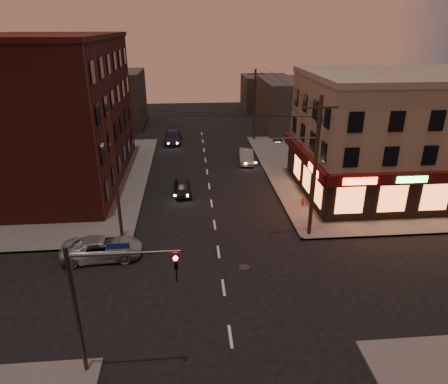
{
  "coord_description": "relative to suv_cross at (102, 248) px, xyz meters",
  "views": [
    {
      "loc": [
        -1.66,
        -19.37,
        14.31
      ],
      "look_at": [
        0.63,
        6.88,
        3.2
      ],
      "focal_mm": 32.0,
      "sensor_mm": 36.0,
      "label": 1
    }
  ],
  "objects": [
    {
      "name": "brick_apartment",
      "position": [
        -6.83,
        15.0,
        5.93
      ],
      "size": [
        12.0,
        20.0,
        13.0
      ],
      "primitive_type": "cube",
      "color": "#4B1E18",
      "rests_on": "sidewalk_nw"
    },
    {
      "name": "bg_building_ne_a",
      "position": [
        21.67,
        34.0,
        2.78
      ],
      "size": [
        10.0,
        12.0,
        7.0
      ],
      "primitive_type": "cube",
      "color": "#3F3D3A",
      "rests_on": "ground"
    },
    {
      "name": "pizza_building",
      "position": [
        23.6,
        9.43,
        4.63
      ],
      "size": [
        15.85,
        12.85,
        10.5
      ],
      "color": "gray",
      "rests_on": "sidewalk_ne"
    },
    {
      "name": "utility_pole_west",
      "position": [
        0.87,
        2.5,
        3.93
      ],
      "size": [
        0.24,
        0.24,
        9.0
      ],
      "primitive_type": "cylinder",
      "color": "#382619",
      "rests_on": "sidewalk_nw"
    },
    {
      "name": "ground",
      "position": [
        7.67,
        -4.0,
        -0.72
      ],
      "size": [
        120.0,
        120.0,
        0.0
      ],
      "primitive_type": "plane",
      "color": "black",
      "rests_on": "ground"
    },
    {
      "name": "traffic_signal",
      "position": [
        2.1,
        -9.6,
        3.44
      ],
      "size": [
        4.49,
        0.32,
        6.47
      ],
      "color": "#333538",
      "rests_on": "ground"
    },
    {
      "name": "sidewalk_ne",
      "position": [
        25.67,
        15.0,
        -0.64
      ],
      "size": [
        24.0,
        28.0,
        0.15
      ],
      "primitive_type": "cube",
      "color": "#514F4C",
      "rests_on": "ground"
    },
    {
      "name": "sedan_mid",
      "position": [
        12.18,
        18.79,
        0.01
      ],
      "size": [
        1.93,
        4.55,
        1.46
      ],
      "primitive_type": "imported",
      "rotation": [
        0.0,
        0.0,
        -0.09
      ],
      "color": "slate",
      "rests_on": "ground"
    },
    {
      "name": "utility_pole_far",
      "position": [
        14.47,
        28.0,
        3.93
      ],
      "size": [
        0.26,
        0.26,
        9.0
      ],
      "primitive_type": "cylinder",
      "color": "#382619",
      "rests_on": "sidewalk_ne"
    },
    {
      "name": "utility_pole_main",
      "position": [
        14.36,
        1.8,
        5.04
      ],
      "size": [
        4.2,
        0.44,
        10.0
      ],
      "color": "#382619",
      "rests_on": "sidewalk_ne"
    },
    {
      "name": "sedan_far",
      "position": [
        3.81,
        27.55,
        0.04
      ],
      "size": [
        2.2,
        5.25,
        1.51
      ],
      "primitive_type": "imported",
      "rotation": [
        0.0,
        0.0,
        -0.01
      ],
      "color": "#1B1A35",
      "rests_on": "ground"
    },
    {
      "name": "sidewalk_nw",
      "position": [
        -10.33,
        15.0,
        -0.64
      ],
      "size": [
        24.0,
        28.0,
        0.15
      ],
      "primitive_type": "cube",
      "color": "#514F4C",
      "rests_on": "ground"
    },
    {
      "name": "sedan_near",
      "position": [
        5.18,
        10.28,
        -0.09
      ],
      "size": [
        1.73,
        3.81,
        1.27
      ],
      "primitive_type": "imported",
      "rotation": [
        0.0,
        0.0,
        0.06
      ],
      "color": "black",
      "rests_on": "ground"
    },
    {
      "name": "bg_building_nw",
      "position": [
        -5.33,
        38.0,
        3.28
      ],
      "size": [
        9.0,
        10.0,
        8.0
      ],
      "primitive_type": "cube",
      "color": "#3F3D3A",
      "rests_on": "ground"
    },
    {
      "name": "fire_hydrant",
      "position": [
        15.34,
        6.67,
        -0.17
      ],
      "size": [
        0.33,
        0.33,
        0.73
      ],
      "rotation": [
        0.0,
        0.0,
        0.17
      ],
      "color": "#9D1B0E",
      "rests_on": "sidewalk_ne"
    },
    {
      "name": "bg_building_ne_b",
      "position": [
        19.67,
        48.0,
        2.28
      ],
      "size": [
        8.0,
        8.0,
        6.0
      ],
      "primitive_type": "cube",
      "color": "#3F3D3A",
      "rests_on": "ground"
    },
    {
      "name": "suv_cross",
      "position": [
        0.0,
        0.0,
        0.0
      ],
      "size": [
        5.31,
        2.69,
        1.44
      ],
      "primitive_type": "imported",
      "rotation": [
        0.0,
        0.0,
        1.63
      ],
      "color": "#919599",
      "rests_on": "ground"
    }
  ]
}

